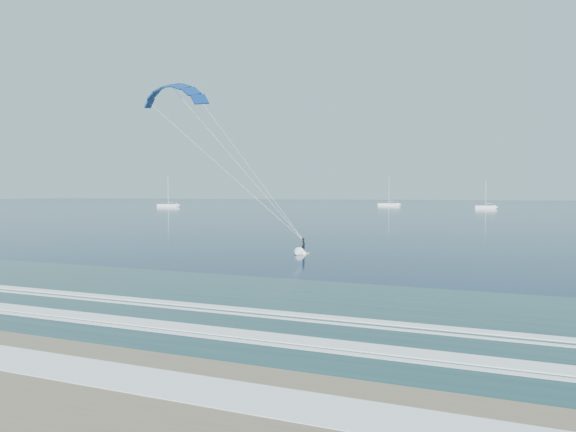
{
  "coord_description": "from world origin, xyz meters",
  "views": [
    {
      "loc": [
        11.85,
        -13.33,
        5.87
      ],
      "look_at": [
        -4.07,
        26.8,
        3.95
      ],
      "focal_mm": 32.0,
      "sensor_mm": 36.0,
      "label": 1
    }
  ],
  "objects_px": {
    "kitesurfer_rig": "(237,163)",
    "sailboat_1": "(389,204)",
    "sailboat_2": "(486,207)",
    "sailboat_0": "(168,205)"
  },
  "relations": [
    {
      "from": "kitesurfer_rig",
      "to": "sailboat_1",
      "type": "relative_size",
      "value": 1.32
    },
    {
      "from": "sailboat_2",
      "to": "kitesurfer_rig",
      "type": "bearing_deg",
      "value": -97.16
    },
    {
      "from": "kitesurfer_rig",
      "to": "sailboat_2",
      "type": "relative_size",
      "value": 1.69
    },
    {
      "from": "kitesurfer_rig",
      "to": "sailboat_2",
      "type": "bearing_deg",
      "value": 82.84
    },
    {
      "from": "sailboat_0",
      "to": "sailboat_2",
      "type": "height_order",
      "value": "sailboat_0"
    },
    {
      "from": "sailboat_1",
      "to": "sailboat_2",
      "type": "distance_m",
      "value": 52.27
    },
    {
      "from": "sailboat_0",
      "to": "sailboat_2",
      "type": "relative_size",
      "value": 1.32
    },
    {
      "from": "sailboat_1",
      "to": "sailboat_2",
      "type": "bearing_deg",
      "value": -36.28
    },
    {
      "from": "sailboat_0",
      "to": "sailboat_1",
      "type": "distance_m",
      "value": 99.74
    },
    {
      "from": "kitesurfer_rig",
      "to": "sailboat_2",
      "type": "height_order",
      "value": "kitesurfer_rig"
    }
  ]
}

